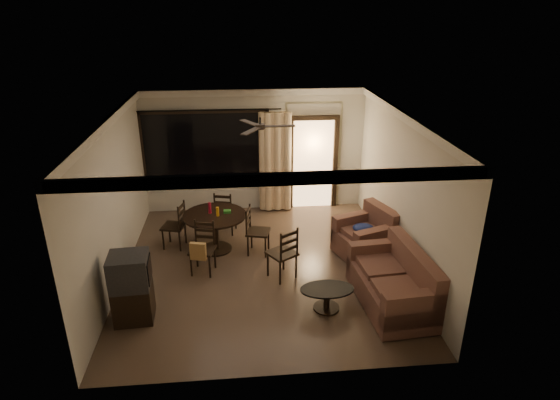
{
  "coord_description": "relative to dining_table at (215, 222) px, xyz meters",
  "views": [
    {
      "loc": [
        -0.38,
        -7.49,
        4.5
      ],
      "look_at": [
        0.34,
        0.2,
        1.25
      ],
      "focal_mm": 30.0,
      "sensor_mm": 36.0,
      "label": 1
    }
  ],
  "objects": [
    {
      "name": "dining_chair_north",
      "position": [
        0.18,
        0.76,
        -0.32
      ],
      "size": [
        0.51,
        0.51,
        0.95
      ],
      "rotation": [
        0.0,
        0.0,
        2.9
      ],
      "color": "black",
      "rests_on": "ground"
    },
    {
      "name": "coffee_table",
      "position": [
        1.81,
        -2.13,
        -0.35
      ],
      "size": [
        0.86,
        0.51,
        0.38
      ],
      "rotation": [
        0.0,
        0.0,
        0.31
      ],
      "color": "black",
      "rests_on": "ground"
    },
    {
      "name": "sofa",
      "position": [
        2.92,
        -2.11,
        -0.23
      ],
      "size": [
        1.07,
        1.82,
        0.94
      ],
      "rotation": [
        0.0,
        0.0,
        0.08
      ],
      "color": "#40221D",
      "rests_on": "ground"
    },
    {
      "name": "dining_chair_west",
      "position": [
        -0.81,
        0.2,
        -0.32
      ],
      "size": [
        0.51,
        0.51,
        0.95
      ],
      "rotation": [
        0.0,
        0.0,
        -1.81
      ],
      "color": "black",
      "rests_on": "ground"
    },
    {
      "name": "side_chair",
      "position": [
        1.2,
        -1.13,
        -0.3
      ],
      "size": [
        0.61,
        0.61,
        1.0
      ],
      "rotation": [
        0.0,
        0.0,
        3.71
      ],
      "color": "black",
      "rests_on": "ground"
    },
    {
      "name": "tv_cabinet",
      "position": [
        -1.18,
        -2.09,
        -0.05
      ],
      "size": [
        0.62,
        0.56,
        1.11
      ],
      "rotation": [
        0.0,
        0.0,
        0.06
      ],
      "color": "black",
      "rests_on": "ground"
    },
    {
      "name": "room_shell",
      "position": [
        1.46,
        1.02,
        1.23
      ],
      "size": [
        5.5,
        6.7,
        5.5
      ],
      "color": "beige",
      "rests_on": "ground"
    },
    {
      "name": "armchair",
      "position": [
        2.89,
        -0.49,
        -0.21
      ],
      "size": [
        1.2,
        1.2,
        0.94
      ],
      "rotation": [
        0.0,
        0.0,
        0.35
      ],
      "color": "#40221D",
      "rests_on": "ground"
    },
    {
      "name": "dining_chair_east",
      "position": [
        0.81,
        -0.2,
        -0.32
      ],
      "size": [
        0.51,
        0.51,
        0.95
      ],
      "rotation": [
        0.0,
        0.0,
        1.33
      ],
      "color": "black",
      "rests_on": "ground"
    },
    {
      "name": "dining_table",
      "position": [
        0.0,
        0.0,
        0.0
      ],
      "size": [
        1.22,
        1.22,
        0.98
      ],
      "rotation": [
        0.0,
        0.0,
        -0.24
      ],
      "color": "black",
      "rests_on": "ground"
    },
    {
      "name": "dining_chair_south",
      "position": [
        -0.21,
        -0.83,
        -0.3
      ],
      "size": [
        0.51,
        0.55,
        0.95
      ],
      "rotation": [
        0.0,
        0.0,
        -0.24
      ],
      "color": "black",
      "rests_on": "ground"
    },
    {
      "name": "ground",
      "position": [
        0.87,
        -0.76,
        -0.6
      ],
      "size": [
        5.5,
        5.5,
        0.0
      ],
      "primitive_type": "plane",
      "color": "#7F6651",
      "rests_on": "ground"
    }
  ]
}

